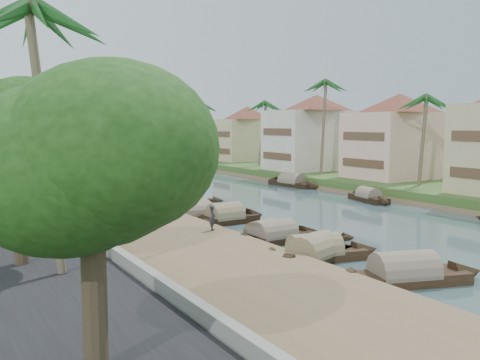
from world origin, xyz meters
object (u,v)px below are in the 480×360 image
bridge (93,154)px  sampan_1 (313,255)px  sampan_0 (404,275)px  person_near (213,218)px

bridge → sampan_1: bearing=-96.9°
bridge → sampan_0: bridge is taller
sampan_0 → sampan_1: sampan_1 is taller
sampan_0 → person_near: 12.78m
sampan_0 → person_near: (-3.69, 12.18, 1.17)m
sampan_1 → person_near: (-2.45, 7.00, 1.17)m
bridge → sampan_1: size_ratio=3.54×
bridge → person_near: size_ratio=17.87×
sampan_1 → bridge: bearing=61.9°
sampan_0 → sampan_1: (-1.24, 5.19, 0.00)m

